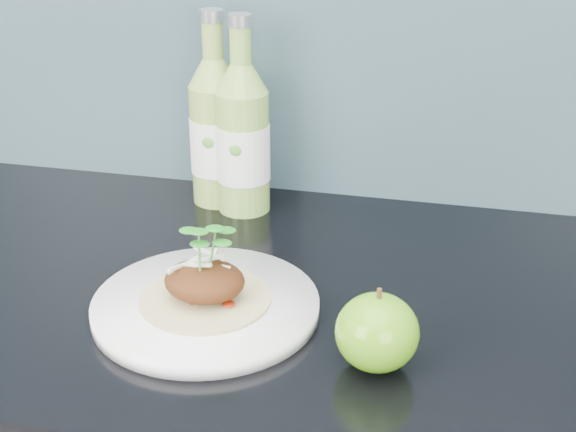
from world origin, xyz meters
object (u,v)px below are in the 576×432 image
(cider_bottle_left, at_px, (216,132))
(dinner_plate, at_px, (206,306))
(green_apple, at_px, (377,332))
(cider_bottle_right, at_px, (243,139))

(cider_bottle_left, bearing_deg, dinner_plate, -78.42)
(dinner_plate, height_order, green_apple, green_apple)
(cider_bottle_left, bearing_deg, green_apple, -55.46)
(dinner_plate, relative_size, cider_bottle_left, 0.97)
(green_apple, distance_m, cider_bottle_left, 0.46)
(cider_bottle_right, bearing_deg, dinner_plate, -98.33)
(green_apple, relative_size, cider_bottle_left, 0.38)
(dinner_plate, bearing_deg, cider_bottle_left, 105.03)
(dinner_plate, height_order, cider_bottle_left, cider_bottle_left)
(dinner_plate, distance_m, cider_bottle_left, 0.32)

